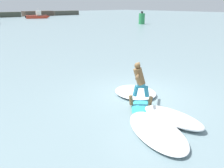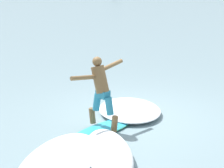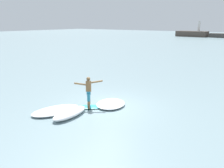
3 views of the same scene
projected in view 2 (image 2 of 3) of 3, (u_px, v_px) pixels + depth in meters
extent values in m
plane|color=gray|center=(134.00, 116.00, 8.96)|extent=(200.00, 200.00, 0.00)
ellipsoid|color=#2FA4C1|center=(103.00, 129.00, 8.12)|extent=(1.82, 1.60, 0.09)
ellipsoid|color=#2FA4C1|center=(132.00, 117.00, 8.76)|extent=(0.40, 0.41, 0.07)
ellipsoid|color=#339E56|center=(103.00, 129.00, 8.12)|extent=(1.84, 1.62, 0.04)
cone|color=black|center=(76.00, 144.00, 7.64)|extent=(0.07, 0.07, 0.14)
cone|color=black|center=(86.00, 145.00, 7.62)|extent=(0.07, 0.07, 0.14)
cone|color=black|center=(76.00, 140.00, 7.84)|extent=(0.07, 0.07, 0.14)
cylinder|color=brown|center=(92.00, 116.00, 8.28)|extent=(0.21, 0.21, 0.36)
cylinder|color=teal|center=(97.00, 102.00, 8.08)|extent=(0.25, 0.26, 0.39)
cylinder|color=brown|center=(114.00, 124.00, 7.84)|extent=(0.21, 0.21, 0.36)
cylinder|color=teal|center=(109.00, 106.00, 7.83)|extent=(0.25, 0.26, 0.39)
cube|color=teal|center=(103.00, 94.00, 7.89)|extent=(0.32, 0.33, 0.16)
cylinder|color=brown|center=(100.00, 79.00, 7.85)|extent=(0.49, 0.51, 0.62)
sphere|color=brown|center=(97.00, 61.00, 7.79)|extent=(0.20, 0.20, 0.20)
cylinder|color=brown|center=(83.00, 78.00, 7.55)|extent=(0.52, 0.45, 0.19)
cylinder|color=brown|center=(112.00, 65.00, 8.13)|extent=(0.52, 0.45, 0.19)
ellipsoid|color=white|center=(59.00, 161.00, 6.65)|extent=(2.03, 2.67, 0.19)
ellipsoid|color=white|center=(130.00, 110.00, 9.06)|extent=(1.70, 1.91, 0.20)
ellipsoid|color=white|center=(109.00, 153.00, 6.83)|extent=(0.92, 2.05, 0.31)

